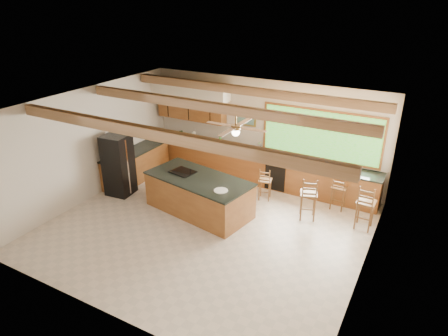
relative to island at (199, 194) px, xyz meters
The scene contains 9 objects.
ground 0.96m from the island, 45.97° to the right, with size 7.20×7.20×0.00m, color #C2B2A1.
room_shell 1.79m from the island, ahead, with size 7.27×6.54×3.02m.
counter_run 1.94m from the island, 97.09° to the left, with size 7.12×3.10×1.24m.
island is the anchor object (origin of this frame).
refrigerator 2.51m from the island, behind, with size 0.73×0.71×1.72m.
bar_stool_a 1.83m from the island, 48.29° to the left, with size 0.41×0.41×0.94m.
bar_stool_b 2.73m from the island, 20.18° to the left, with size 0.52×0.52×1.14m.
bar_stool_c 3.59m from the island, 30.02° to the left, with size 0.38×0.38×1.03m.
bar_stool_d 4.05m from the island, 16.50° to the left, with size 0.42×0.42×1.15m.
Camera 1 is at (4.31, -7.01, 5.24)m, focal length 32.00 mm.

